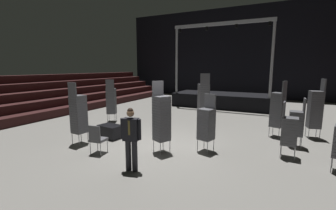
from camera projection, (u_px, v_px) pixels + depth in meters
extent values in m
cube|color=slate|center=(159.00, 147.00, 8.12)|extent=(22.00, 30.00, 0.10)
cube|color=black|center=(240.00, 53.00, 20.68)|extent=(22.00, 0.30, 8.00)
cube|color=black|center=(43.00, 115.00, 12.34)|extent=(0.75, 24.00, 0.45)
cube|color=black|center=(34.00, 105.00, 12.61)|extent=(0.75, 24.00, 0.45)
cube|color=black|center=(25.00, 96.00, 12.87)|extent=(0.75, 24.00, 0.45)
cube|color=black|center=(16.00, 88.00, 13.13)|extent=(0.75, 24.00, 0.45)
cube|color=black|center=(7.00, 80.00, 13.39)|extent=(0.75, 24.00, 0.45)
cube|color=black|center=(223.00, 100.00, 16.16)|extent=(6.59, 2.83, 0.93)
cylinder|color=#9EA0A8|center=(177.00, 61.00, 16.05)|extent=(0.16, 0.16, 4.49)
cylinder|color=#9EA0A8|center=(272.00, 60.00, 13.34)|extent=(0.16, 0.16, 4.49)
cube|color=#9EA0A8|center=(221.00, 24.00, 14.33)|extent=(6.29, 0.20, 0.20)
cylinder|color=black|center=(180.00, 30.00, 15.61)|extent=(0.18, 0.18, 0.22)
cylinder|color=black|center=(207.00, 28.00, 14.78)|extent=(0.18, 0.18, 0.22)
cylinder|color=black|center=(237.00, 26.00, 13.96)|extent=(0.18, 0.18, 0.22)
cylinder|color=black|center=(270.00, 23.00, 13.13)|extent=(0.18, 0.18, 0.22)
cylinder|color=black|center=(135.00, 156.00, 6.10)|extent=(0.15, 0.15, 0.84)
cylinder|color=black|center=(128.00, 155.00, 6.14)|extent=(0.15, 0.15, 0.84)
cube|color=silver|center=(130.00, 130.00, 5.94)|extent=(0.20, 0.14, 0.59)
cube|color=black|center=(131.00, 129.00, 6.00)|extent=(0.44, 0.32, 0.59)
cube|color=brown|center=(129.00, 128.00, 5.88)|extent=(0.06, 0.02, 0.38)
cylinder|color=black|center=(139.00, 130.00, 5.95)|extent=(0.12, 0.12, 0.55)
cylinder|color=black|center=(122.00, 128.00, 6.05)|extent=(0.12, 0.12, 0.55)
sphere|color=#936B4C|center=(130.00, 113.00, 5.93)|extent=(0.20, 0.20, 0.20)
sphere|color=black|center=(130.00, 111.00, 5.92)|extent=(0.16, 0.16, 0.16)
cylinder|color=#B2B5BA|center=(198.00, 124.00, 10.49)|extent=(0.02, 0.02, 0.40)
cylinder|color=#B2B5BA|center=(206.00, 123.00, 10.53)|extent=(0.02, 0.02, 0.40)
cylinder|color=#B2B5BA|center=(200.00, 126.00, 10.12)|extent=(0.02, 0.02, 0.40)
cylinder|color=#B2B5BA|center=(208.00, 125.00, 10.16)|extent=(0.02, 0.02, 0.40)
cube|color=#4C4C51|center=(203.00, 119.00, 10.29)|extent=(0.61, 0.61, 0.08)
cube|color=#4C4C51|center=(203.00, 117.00, 10.27)|extent=(0.61, 0.61, 0.08)
cube|color=#4C4C51|center=(203.00, 116.00, 10.26)|extent=(0.61, 0.61, 0.08)
cube|color=#4C4C51|center=(203.00, 114.00, 10.25)|extent=(0.61, 0.61, 0.08)
cube|color=#4C4C51|center=(203.00, 112.00, 10.23)|extent=(0.61, 0.61, 0.08)
cube|color=#4C4C51|center=(203.00, 110.00, 10.22)|extent=(0.61, 0.61, 0.08)
cube|color=#4C4C51|center=(203.00, 108.00, 10.21)|extent=(0.61, 0.61, 0.08)
cube|color=#4C4C51|center=(203.00, 106.00, 10.19)|extent=(0.61, 0.61, 0.08)
cube|color=#4C4C51|center=(203.00, 104.00, 10.18)|extent=(0.61, 0.61, 0.08)
cube|color=#4C4C51|center=(203.00, 102.00, 10.16)|extent=(0.61, 0.61, 0.08)
cube|color=#4C4C51|center=(203.00, 100.00, 10.15)|extent=(0.61, 0.61, 0.08)
cube|color=#4C4C51|center=(203.00, 98.00, 10.14)|extent=(0.61, 0.61, 0.08)
cube|color=#4C4C51|center=(203.00, 97.00, 10.12)|extent=(0.61, 0.61, 0.08)
cube|color=#4C4C51|center=(204.00, 95.00, 10.11)|extent=(0.61, 0.61, 0.08)
cube|color=#4C4C51|center=(204.00, 93.00, 10.10)|extent=(0.61, 0.61, 0.08)
cube|color=#4C4C51|center=(204.00, 91.00, 10.08)|extent=(0.61, 0.61, 0.08)
cube|color=#4C4C51|center=(204.00, 89.00, 10.07)|extent=(0.61, 0.61, 0.08)
cube|color=#4C4C51|center=(204.00, 87.00, 10.05)|extent=(0.61, 0.61, 0.08)
cube|color=#4C4C51|center=(204.00, 85.00, 10.04)|extent=(0.61, 0.61, 0.08)
cube|color=#4C4C51|center=(205.00, 79.00, 9.81)|extent=(0.37, 0.26, 0.46)
cylinder|color=#B2B5BA|center=(269.00, 132.00, 9.19)|extent=(0.02, 0.02, 0.40)
cylinder|color=#B2B5BA|center=(273.00, 130.00, 9.45)|extent=(0.02, 0.02, 0.40)
cylinder|color=#B2B5BA|center=(279.00, 134.00, 8.92)|extent=(0.02, 0.02, 0.40)
cylinder|color=#B2B5BA|center=(283.00, 132.00, 9.19)|extent=(0.02, 0.02, 0.40)
cube|color=#4C4C51|center=(276.00, 126.00, 9.15)|extent=(0.56, 0.56, 0.08)
cube|color=#4C4C51|center=(276.00, 124.00, 9.14)|extent=(0.56, 0.56, 0.08)
cube|color=#4C4C51|center=(277.00, 122.00, 9.12)|extent=(0.56, 0.56, 0.08)
cube|color=#4C4C51|center=(277.00, 119.00, 9.11)|extent=(0.56, 0.56, 0.08)
cube|color=#4C4C51|center=(277.00, 117.00, 9.09)|extent=(0.56, 0.56, 0.08)
cube|color=#4C4C51|center=(277.00, 115.00, 9.08)|extent=(0.56, 0.56, 0.08)
cube|color=#4C4C51|center=(277.00, 113.00, 9.07)|extent=(0.56, 0.56, 0.08)
cube|color=#4C4C51|center=(277.00, 111.00, 9.05)|extent=(0.56, 0.56, 0.08)
cube|color=#4C4C51|center=(278.00, 109.00, 9.04)|extent=(0.56, 0.56, 0.08)
cube|color=#4C4C51|center=(278.00, 107.00, 9.03)|extent=(0.56, 0.56, 0.08)
cube|color=#4C4C51|center=(278.00, 105.00, 9.01)|extent=(0.56, 0.56, 0.08)
cube|color=#4C4C51|center=(278.00, 102.00, 9.00)|extent=(0.56, 0.56, 0.08)
cube|color=#4C4C51|center=(278.00, 100.00, 8.98)|extent=(0.56, 0.56, 0.08)
cube|color=#4C4C51|center=(278.00, 98.00, 8.97)|extent=(0.56, 0.56, 0.08)
cube|color=#4C4C51|center=(279.00, 96.00, 8.96)|extent=(0.56, 0.56, 0.08)
cube|color=#4C4C51|center=(279.00, 94.00, 8.94)|extent=(0.56, 0.56, 0.08)
cube|color=#4C4C51|center=(285.00, 87.00, 8.76)|extent=(0.18, 0.40, 0.46)
cylinder|color=#B2B5BA|center=(81.00, 136.00, 8.61)|extent=(0.02, 0.02, 0.40)
cylinder|color=#B2B5BA|center=(88.00, 137.00, 8.42)|extent=(0.02, 0.02, 0.40)
cylinder|color=#B2B5BA|center=(72.00, 139.00, 8.29)|extent=(0.02, 0.02, 0.40)
cylinder|color=#B2B5BA|center=(79.00, 140.00, 8.10)|extent=(0.02, 0.02, 0.40)
cube|color=#4C4C51|center=(80.00, 132.00, 8.32)|extent=(0.48, 0.48, 0.08)
cube|color=#4C4C51|center=(80.00, 129.00, 8.30)|extent=(0.48, 0.48, 0.08)
cube|color=#4C4C51|center=(79.00, 127.00, 8.29)|extent=(0.48, 0.48, 0.08)
cube|color=#4C4C51|center=(79.00, 125.00, 8.27)|extent=(0.48, 0.48, 0.08)
cube|color=#4C4C51|center=(79.00, 122.00, 8.26)|extent=(0.48, 0.48, 0.08)
cube|color=#4C4C51|center=(79.00, 120.00, 8.25)|extent=(0.48, 0.48, 0.08)
cube|color=#4C4C51|center=(79.00, 118.00, 8.23)|extent=(0.48, 0.48, 0.08)
cube|color=#4C4C51|center=(79.00, 115.00, 8.22)|extent=(0.48, 0.48, 0.08)
cube|color=#4C4C51|center=(79.00, 113.00, 8.21)|extent=(0.48, 0.48, 0.08)
cube|color=#4C4C51|center=(78.00, 111.00, 8.19)|extent=(0.48, 0.48, 0.08)
cube|color=#4C4C51|center=(78.00, 108.00, 8.18)|extent=(0.48, 0.48, 0.08)
cube|color=#4C4C51|center=(78.00, 106.00, 8.16)|extent=(0.48, 0.48, 0.08)
cube|color=#4C4C51|center=(78.00, 104.00, 8.15)|extent=(0.48, 0.48, 0.08)
cube|color=#4C4C51|center=(78.00, 101.00, 8.14)|extent=(0.48, 0.48, 0.08)
cube|color=#4C4C51|center=(78.00, 99.00, 8.12)|extent=(0.48, 0.48, 0.08)
cube|color=#4C4C51|center=(77.00, 96.00, 8.11)|extent=(0.48, 0.48, 0.08)
cube|color=#4C4C51|center=(72.00, 89.00, 7.90)|extent=(0.41, 0.08, 0.46)
cylinder|color=#B2B5BA|center=(289.00, 142.00, 7.94)|extent=(0.02, 0.02, 0.40)
cylinder|color=#B2B5BA|center=(288.00, 139.00, 8.28)|extent=(0.02, 0.02, 0.40)
cylinder|color=#B2B5BA|center=(301.00, 143.00, 7.77)|extent=(0.02, 0.02, 0.40)
cylinder|color=#B2B5BA|center=(300.00, 140.00, 8.11)|extent=(0.02, 0.02, 0.40)
cube|color=#4C4C51|center=(295.00, 134.00, 7.99)|extent=(0.45, 0.45, 0.08)
cube|color=#4C4C51|center=(295.00, 132.00, 7.97)|extent=(0.45, 0.45, 0.08)
cube|color=#4C4C51|center=(296.00, 129.00, 7.96)|extent=(0.45, 0.45, 0.08)
cube|color=#4C4C51|center=(296.00, 127.00, 7.94)|extent=(0.45, 0.45, 0.08)
cube|color=#4C4C51|center=(296.00, 125.00, 7.93)|extent=(0.45, 0.45, 0.08)
cube|color=#4C4C51|center=(296.00, 122.00, 7.92)|extent=(0.45, 0.45, 0.08)
cube|color=#4C4C51|center=(296.00, 120.00, 7.90)|extent=(0.45, 0.45, 0.08)
cube|color=#4C4C51|center=(297.00, 117.00, 7.89)|extent=(0.45, 0.45, 0.08)
cube|color=#4C4C51|center=(297.00, 115.00, 7.88)|extent=(0.45, 0.45, 0.08)
cube|color=#4C4C51|center=(297.00, 113.00, 7.86)|extent=(0.45, 0.45, 0.08)
cube|color=#4C4C51|center=(304.00, 105.00, 7.73)|extent=(0.06, 0.41, 0.46)
cylinder|color=#B2B5BA|center=(331.00, 165.00, 6.02)|extent=(0.02, 0.02, 0.40)
cylinder|color=#B2B5BA|center=(332.00, 161.00, 6.32)|extent=(0.02, 0.02, 0.40)
cylinder|color=#B2B5BA|center=(207.00, 148.00, 7.31)|extent=(0.02, 0.02, 0.40)
cylinder|color=#B2B5BA|center=(197.00, 145.00, 7.57)|extent=(0.02, 0.02, 0.40)
cylinder|color=#B2B5BA|center=(214.00, 145.00, 7.59)|extent=(0.02, 0.02, 0.40)
cylinder|color=#B2B5BA|center=(204.00, 143.00, 7.84)|extent=(0.02, 0.02, 0.40)
cube|color=#4C4C51|center=(206.00, 138.00, 7.54)|extent=(0.54, 0.54, 0.08)
cube|color=#4C4C51|center=(206.00, 136.00, 7.53)|extent=(0.54, 0.54, 0.08)
cube|color=#4C4C51|center=(206.00, 133.00, 7.51)|extent=(0.54, 0.54, 0.08)
cube|color=#4C4C51|center=(206.00, 131.00, 7.50)|extent=(0.54, 0.54, 0.08)
cube|color=#4C4C51|center=(206.00, 128.00, 7.49)|extent=(0.54, 0.54, 0.08)
cube|color=#4C4C51|center=(206.00, 126.00, 7.47)|extent=(0.54, 0.54, 0.08)
cube|color=#4C4C51|center=(206.00, 123.00, 7.46)|extent=(0.54, 0.54, 0.08)
cube|color=#4C4C51|center=(206.00, 120.00, 7.44)|extent=(0.54, 0.54, 0.08)
cube|color=#4C4C51|center=(206.00, 118.00, 7.43)|extent=(0.54, 0.54, 0.08)
cube|color=#4C4C51|center=(206.00, 115.00, 7.42)|extent=(0.54, 0.54, 0.08)
cube|color=#4C4C51|center=(207.00, 113.00, 7.40)|extent=(0.54, 0.54, 0.08)
cube|color=#4C4C51|center=(207.00, 110.00, 7.39)|extent=(0.54, 0.54, 0.08)
cube|color=#4C4C51|center=(210.00, 101.00, 7.49)|extent=(0.40, 0.16, 0.46)
cylinder|color=#B2B5BA|center=(295.00, 150.00, 7.14)|extent=(0.02, 0.02, 0.40)
cylinder|color=#B2B5BA|center=(295.00, 154.00, 6.81)|extent=(0.02, 0.02, 0.40)
cylinder|color=#B2B5BA|center=(281.00, 148.00, 7.32)|extent=(0.02, 0.02, 0.40)
cylinder|color=#B2B5BA|center=(280.00, 152.00, 6.99)|extent=(0.02, 0.02, 0.40)
cube|color=#4C4C51|center=(288.00, 143.00, 7.03)|extent=(0.46, 0.46, 0.08)
cube|color=#4C4C51|center=(289.00, 141.00, 7.01)|extent=(0.46, 0.46, 0.08)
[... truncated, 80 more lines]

